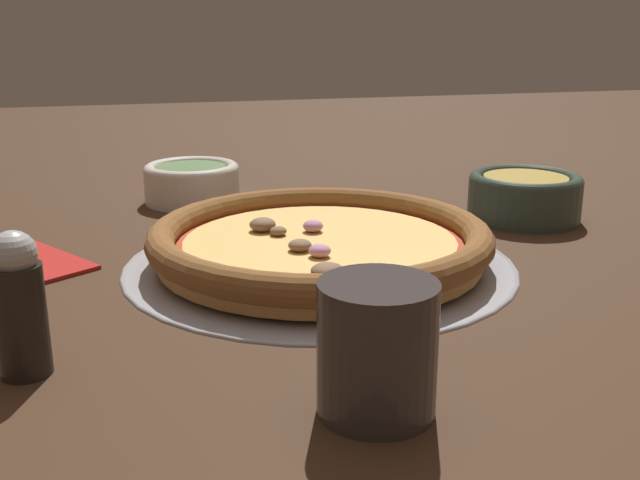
# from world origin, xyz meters

# --- Properties ---
(ground_plane) EXTENTS (3.00, 3.00, 0.00)m
(ground_plane) POSITION_xyz_m (0.00, 0.00, 0.00)
(ground_plane) COLOR #3D2616
(pizza_tray) EXTENTS (0.38, 0.38, 0.01)m
(pizza_tray) POSITION_xyz_m (0.00, 0.00, 0.00)
(pizza_tray) COLOR #9E9EA3
(pizza_tray) RESTS_ON ground_plane
(pizza) EXTENTS (0.33, 0.33, 0.04)m
(pizza) POSITION_xyz_m (0.00, -0.00, 0.02)
(pizza) COLOR tan
(pizza) RESTS_ON pizza_tray
(bowl_near) EXTENTS (0.13, 0.13, 0.06)m
(bowl_near) POSITION_xyz_m (-0.11, 0.28, 0.03)
(bowl_near) COLOR #334238
(bowl_near) RESTS_ON ground_plane
(bowl_far) EXTENTS (0.12, 0.12, 0.05)m
(bowl_far) POSITION_xyz_m (-0.30, -0.09, 0.03)
(bowl_far) COLOR silver
(bowl_far) RESTS_ON ground_plane
(drinking_cup) EXTENTS (0.07, 0.07, 0.08)m
(drinking_cup) POSITION_xyz_m (0.28, -0.04, 0.04)
(drinking_cup) COLOR #383333
(drinking_cup) RESTS_ON ground_plane
(napkin) EXTENTS (0.17, 0.16, 0.01)m
(napkin) POSITION_xyz_m (-0.07, -0.29, 0.00)
(napkin) COLOR #B2231E
(napkin) RESTS_ON ground_plane
(pepper_shaker) EXTENTS (0.03, 0.03, 0.10)m
(pepper_shaker) POSITION_xyz_m (0.17, -0.25, 0.05)
(pepper_shaker) COLOR black
(pepper_shaker) RESTS_ON ground_plane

